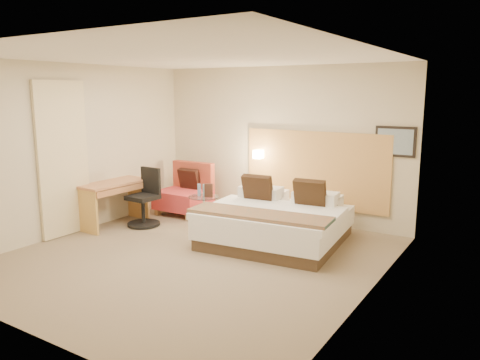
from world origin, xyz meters
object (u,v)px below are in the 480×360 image
Objects in this scene: bed at (276,222)px; side_table at (204,211)px; lounge_chair at (186,193)px; desk at (114,191)px; desk_chair at (145,202)px.

side_table is (-1.32, -0.06, -0.00)m from bed.
lounge_chair is at bearing 143.71° from side_table.
desk is at bearing -156.75° from side_table.
side_table is 0.67× the size of desk_chair.
lounge_chair is at bearing 86.12° from desk_chair.
side_table is 1.58m from desk.
desk is at bearing -146.48° from desk_chair.
bed is at bearing 13.71° from desk.
bed is 1.33m from side_table.
lounge_chair is 1.02m from desk_chair.
lounge_chair reaches higher than side_table.
side_table is (0.93, -0.68, -0.06)m from lounge_chair.
lounge_chair is 0.77× the size of desk.
desk_chair is (-0.07, -1.01, 0.03)m from lounge_chair.
side_table is at bearing -177.49° from bed.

